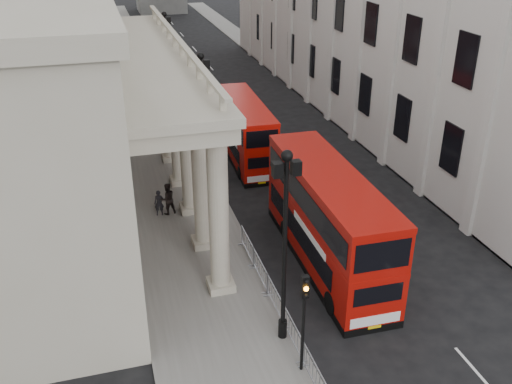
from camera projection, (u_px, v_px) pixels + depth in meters
name	position (u px, v px, depth m)	size (l,w,h in m)	color
sidewalk_west	(151.00, 133.00, 45.51)	(6.00, 140.00, 0.12)	slate
sidewalk_east	(342.00, 115.00, 49.58)	(3.00, 140.00, 0.12)	slate
kerb	(188.00, 129.00, 46.23)	(0.20, 140.00, 0.14)	slate
portico_building	(28.00, 117.00, 30.68)	(9.00, 28.00, 12.00)	#AAA38E
lamp_post_south	(285.00, 237.00, 21.54)	(1.05, 0.44, 8.32)	black
lamp_post_mid	(203.00, 110.00, 35.33)	(1.05, 0.44, 8.32)	black
lamp_post_north	(167.00, 54.00, 49.13)	(1.05, 0.44, 8.32)	black
traffic_light	(304.00, 307.00, 20.62)	(0.28, 0.33, 4.30)	black
crowd_barriers	(303.00, 353.00, 21.95)	(0.50, 18.75, 1.10)	gray
bus_near	(328.00, 217.00, 27.75)	(2.96, 11.42, 4.91)	#A40D07
bus_far	(245.00, 130.00, 39.98)	(2.71, 9.82, 4.20)	#BD0F08
pedestrian_a	(159.00, 203.00, 32.79)	(0.55, 0.36, 1.52)	black
pedestrian_b	(167.00, 199.00, 32.84)	(0.93, 0.72, 1.91)	black
pedestrian_c	(189.00, 194.00, 33.66)	(0.79, 0.52, 1.62)	black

